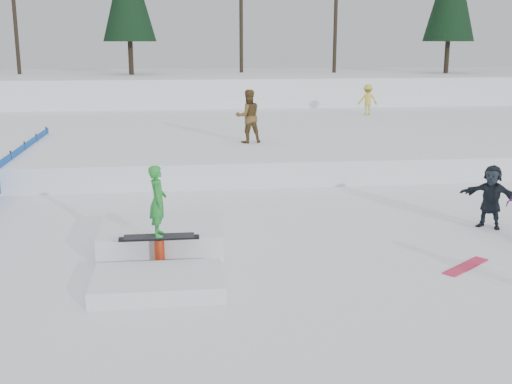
{
  "coord_description": "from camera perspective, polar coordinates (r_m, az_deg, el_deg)",
  "views": [
    {
      "loc": [
        -1.23,
        -12.19,
        4.5
      ],
      "look_at": [
        0.5,
        2.0,
        1.1
      ],
      "focal_mm": 45.0,
      "sensor_mm": 36.0,
      "label": 1
    }
  ],
  "objects": [
    {
      "name": "walker_ygreen",
      "position": [
        33.0,
        9.9,
        8.08
      ],
      "size": [
        1.01,
        0.61,
        1.52
      ],
      "primitive_type": "imported",
      "rotation": [
        0.0,
        0.0,
        3.1
      ],
      "color": "gold",
      "rests_on": "snow_midrise"
    },
    {
      "name": "ground",
      "position": [
        13.05,
        -1.13,
        -6.79
      ],
      "size": [
        120.0,
        120.0,
        0.0
      ],
      "primitive_type": "plane",
      "color": "white"
    },
    {
      "name": "jib_rail_feature",
      "position": [
        13.66,
        -8.49,
        -4.66
      ],
      "size": [
        2.6,
        4.4,
        2.11
      ],
      "color": "white",
      "rests_on": "ground"
    },
    {
      "name": "walker_olive",
      "position": [
        23.6,
        -0.7,
        6.74
      ],
      "size": [
        1.07,
        0.9,
        1.94
      ],
      "primitive_type": "imported",
      "rotation": [
        0.0,
        0.0,
        3.34
      ],
      "color": "brown",
      "rests_on": "snow_midrise"
    },
    {
      "name": "spectator_dark",
      "position": [
        16.62,
        20.16,
        -0.39
      ],
      "size": [
        1.4,
        1.29,
        1.56
      ],
      "primitive_type": "imported",
      "rotation": [
        0.0,
        0.0,
        -0.71
      ],
      "color": "black",
      "rests_on": "ground"
    },
    {
      "name": "loose_board_red",
      "position": [
        13.79,
        18.15,
        -6.3
      ],
      "size": [
        1.28,
        1.08,
        0.03
      ],
      "primitive_type": "cube",
      "rotation": [
        0.0,
        0.0,
        0.66
      ],
      "color": "#C82448",
      "rests_on": "ground"
    },
    {
      "name": "snow_berm",
      "position": [
        42.33,
        -5.32,
        8.86
      ],
      "size": [
        60.0,
        14.0,
        2.4
      ],
      "primitive_type": "cube",
      "color": "white",
      "rests_on": "ground"
    },
    {
      "name": "snow_midrise",
      "position": [
        28.51,
        -4.42,
        5.08
      ],
      "size": [
        50.0,
        18.0,
        0.8
      ],
      "primitive_type": "cube",
      "color": "white",
      "rests_on": "ground"
    }
  ]
}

